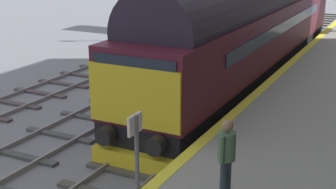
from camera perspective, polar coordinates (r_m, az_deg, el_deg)
The scene contains 8 objects.
ground_plane at distance 15.29m, azimuth 1.21°, elevation -4.85°, with size 140.00×140.00×0.00m, color slate.
track_main at distance 15.27m, azimuth 1.21°, elevation -4.66°, with size 2.50×60.00×0.15m.
track_adjacent_west at distance 16.84m, azimuth -8.86°, elevation -2.72°, with size 2.50×60.00×0.15m.
track_adjacent_far_west at distance 19.04m, azimuth -17.58°, elevation -0.97°, with size 2.50×60.00×0.15m.
station_platform at distance 14.05m, azimuth 14.63°, elevation -5.32°, with size 4.00×44.00×1.01m.
diesel_locomotive at distance 21.05m, azimuth 9.75°, elevation 8.13°, with size 2.74×19.92×4.68m.
platform_number_sign at distance 8.85m, azimuth -3.73°, elevation -6.18°, with size 0.10×0.44×1.87m.
waiting_passenger at distance 9.33m, azimuth 6.83°, elevation -6.76°, with size 0.37×0.51×1.64m.
Camera 1 is at (6.10, -12.77, 5.79)m, focal length 52.33 mm.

